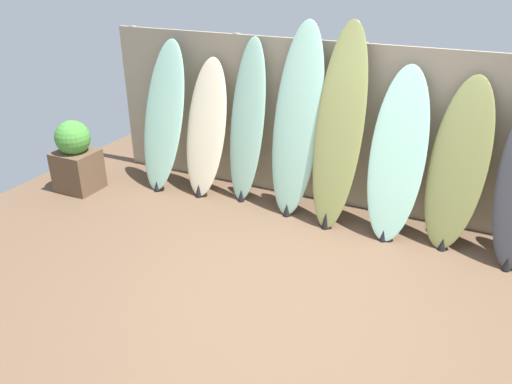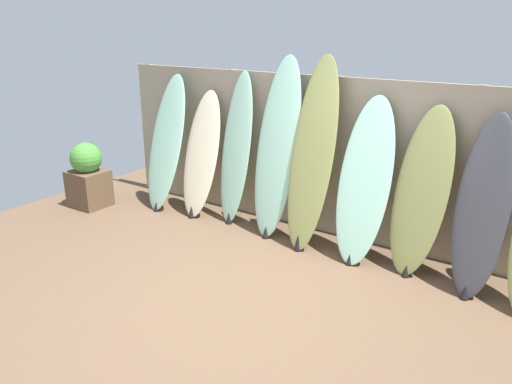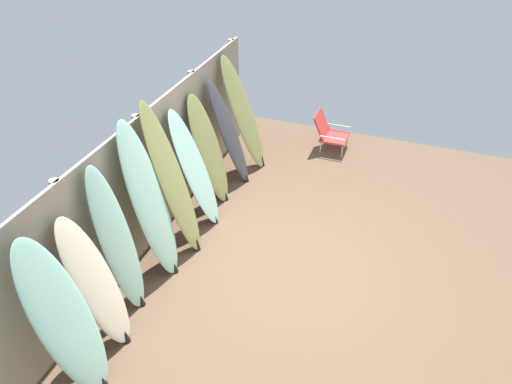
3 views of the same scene
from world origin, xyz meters
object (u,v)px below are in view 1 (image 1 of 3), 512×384
(surfboard_seafoam_2, at_px, (247,123))
(surfboard_seafoam_3, at_px, (297,122))
(surfboard_olive_6, at_px, (458,165))
(surfboard_cream_1, at_px, (206,129))
(planter_box, at_px, (76,157))
(surfboard_seafoam_5, at_px, (397,156))
(surfboard_seafoam_0, at_px, (164,117))
(surfboard_olive_4, at_px, (339,129))

(surfboard_seafoam_2, height_order, surfboard_seafoam_3, surfboard_seafoam_3)
(surfboard_seafoam_2, distance_m, surfboard_olive_6, 2.24)
(surfboard_cream_1, xyz_separation_m, surfboard_olive_6, (2.75, 0.02, 0.03))
(surfboard_cream_1, distance_m, planter_box, 1.61)
(surfboard_seafoam_2, distance_m, surfboard_seafoam_5, 1.69)
(surfboard_seafoam_0, relative_size, surfboard_seafoam_3, 0.86)
(surfboard_seafoam_2, xyz_separation_m, surfboard_seafoam_5, (1.68, -0.09, -0.07))
(surfboard_olive_6, distance_m, planter_box, 4.24)
(surfboard_cream_1, xyz_separation_m, planter_box, (-1.42, -0.67, -0.36))
(surfboard_olive_6, bearing_deg, surfboard_seafoam_2, 179.08)
(surfboard_olive_4, xyz_separation_m, planter_box, (-3.01, -0.62, -0.59))
(surfboard_seafoam_0, xyz_separation_m, surfboard_seafoam_2, (1.05, 0.12, 0.04))
(planter_box, bearing_deg, surfboard_cream_1, 25.11)
(surfboard_seafoam_5, bearing_deg, surfboard_seafoam_2, 176.87)
(surfboard_seafoam_2, bearing_deg, surfboard_olive_4, -5.09)
(surfboard_seafoam_2, bearing_deg, surfboard_seafoam_3, -4.95)
(surfboard_cream_1, bearing_deg, surfboard_seafoam_5, -0.98)
(surfboard_cream_1, height_order, planter_box, surfboard_cream_1)
(surfboard_seafoam_2, height_order, surfboard_olive_4, surfboard_olive_4)
(surfboard_olive_4, relative_size, planter_box, 2.37)
(surfboard_seafoam_2, height_order, surfboard_seafoam_5, surfboard_seafoam_2)
(surfboard_seafoam_0, bearing_deg, surfboard_olive_6, 1.40)
(surfboard_seafoam_5, distance_m, surfboard_olive_6, 0.56)
(surfboard_seafoam_0, xyz_separation_m, surfboard_olive_4, (2.13, 0.02, 0.15))
(surfboard_cream_1, bearing_deg, surfboard_seafoam_2, 6.15)
(surfboard_cream_1, distance_m, surfboard_olive_4, 1.61)
(surfboard_seafoam_5, bearing_deg, surfboard_seafoam_3, 177.92)
(planter_box, bearing_deg, surfboard_olive_4, 11.70)
(surfboard_seafoam_3, height_order, surfboard_seafoam_5, surfboard_seafoam_3)
(planter_box, bearing_deg, surfboard_olive_6, 9.32)
(surfboard_seafoam_3, height_order, surfboard_olive_4, surfboard_olive_4)
(surfboard_cream_1, xyz_separation_m, surfboard_seafoam_3, (1.12, 0.00, 0.23))
(surfboard_olive_4, bearing_deg, surfboard_seafoam_3, 174.71)
(surfboard_seafoam_5, bearing_deg, surfboard_olive_6, 5.73)
(surfboard_cream_1, relative_size, surfboard_seafoam_2, 0.86)
(surfboard_seafoam_3, bearing_deg, surfboard_cream_1, -179.92)
(surfboard_seafoam_0, xyz_separation_m, surfboard_seafoam_5, (2.73, 0.02, -0.04))
(surfboard_cream_1, bearing_deg, surfboard_olive_6, 0.38)
(surfboard_seafoam_5, xyz_separation_m, planter_box, (-3.61, -0.63, -0.41))
(surfboard_seafoam_0, xyz_separation_m, planter_box, (-0.88, -0.60, -0.44))
(surfboard_seafoam_2, bearing_deg, surfboard_olive_6, -0.92)
(surfboard_seafoam_3, bearing_deg, planter_box, -165.29)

